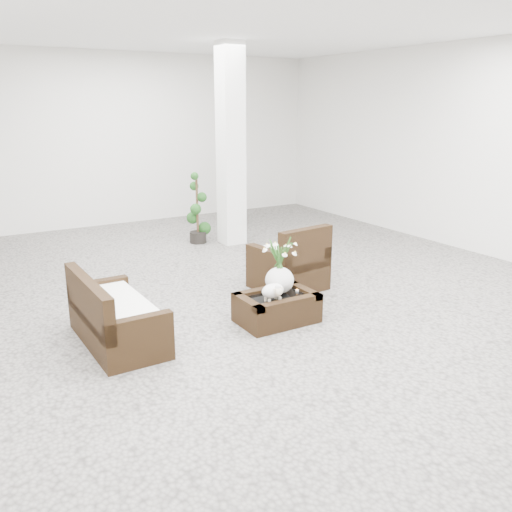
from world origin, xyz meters
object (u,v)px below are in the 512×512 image
coffee_table (277,309)px  loveseat (117,309)px  topiary (197,209)px  armchair (288,256)px

coffee_table → loveseat: 1.83m
topiary → coffee_table: bearing=-101.4°
coffee_table → topiary: (0.78, 3.90, 0.48)m
armchair → topiary: bearing=-97.1°
armchair → loveseat: bearing=4.9°
coffee_table → armchair: size_ratio=0.99×
coffee_table → armchair: (0.79, 0.94, 0.30)m
armchair → loveseat: size_ratio=0.64×
loveseat → armchair: bearing=-79.3°
coffee_table → armchair: 1.27m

